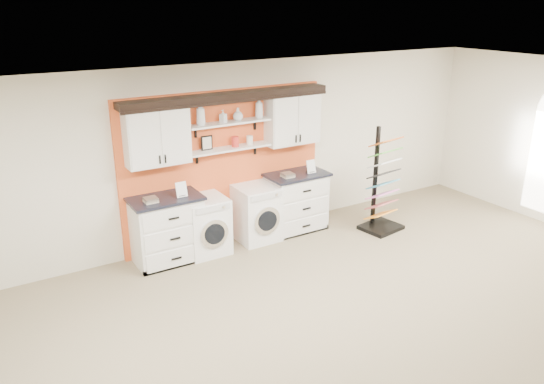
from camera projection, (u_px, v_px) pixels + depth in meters
floor at (398, 373)px, 5.53m from camera, size 10.00×10.00×0.00m
ceiling at (425, 106)px, 4.57m from camera, size 10.00×10.00×0.00m
wall_back at (224, 154)px, 8.26m from camera, size 10.00×0.00×10.00m
accent_panel at (225, 166)px, 8.30m from camera, size 3.40×0.07×2.40m
upper_cabinet_left at (157, 135)px, 7.38m from camera, size 0.90×0.35×0.84m
upper_cabinet_right at (292, 118)px, 8.48m from camera, size 0.90×0.35×0.84m
shelf_lower at (229, 149)px, 8.06m from camera, size 1.32×0.28×0.03m
shelf_upper at (229, 123)px, 7.92m from camera, size 1.32×0.28×0.03m
crown_molding at (228, 96)px, 7.80m from camera, size 3.30×0.41×0.13m
picture_frame at (207, 143)px, 7.88m from camera, size 0.18×0.02×0.22m
canister_red at (235, 142)px, 8.08m from camera, size 0.11×0.11×0.16m
canister_cream at (250, 140)px, 8.20m from camera, size 0.10×0.10×0.14m
base_cabinet_left at (167, 230)px, 7.73m from camera, size 1.03×0.66×1.01m
base_cabinet_right at (296, 202)px, 8.84m from camera, size 1.01×0.66×0.99m
washer at (205, 225)px, 8.04m from camera, size 0.63×0.71×0.88m
dryer at (256, 213)px, 8.48m from camera, size 0.65×0.71×0.90m
sample_rack at (382, 198)px, 8.82m from camera, size 0.71×0.62×1.74m
soap_bottle_a at (201, 114)px, 7.64m from camera, size 0.16×0.16×0.34m
soap_bottle_b at (223, 116)px, 7.84m from camera, size 0.12×0.12×0.19m
soap_bottle_c at (238, 114)px, 7.96m from camera, size 0.21×0.21×0.19m
soap_bottle_d at (259, 107)px, 8.12m from camera, size 0.14×0.14×0.33m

